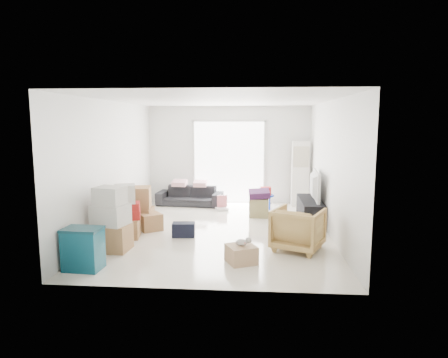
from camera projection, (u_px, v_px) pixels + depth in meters
name	position (u px, v px, depth m)	size (l,w,h in m)	color
room_shell	(219.00, 167.00, 8.22)	(4.98, 6.48, 3.18)	white
sliding_door	(229.00, 159.00, 11.17)	(2.10, 0.04, 2.33)	white
ac_tower	(300.00, 174.00, 10.75)	(0.45, 0.30, 1.75)	white
tv_console	(310.00, 211.00, 9.08)	(0.47, 1.56, 0.52)	black
television	(311.00, 196.00, 9.03)	(1.14, 0.66, 0.15)	black
sofa	(190.00, 193.00, 10.91)	(1.77, 0.52, 0.69)	#25252A
pillow_left	(179.00, 178.00, 10.90)	(0.37, 0.29, 0.12)	#EFAEB9
pillow_right	(200.00, 178.00, 10.82)	(0.38, 0.30, 0.13)	#EFAEB9
armchair	(298.00, 227.00, 7.09)	(0.81, 0.76, 0.84)	tan
storage_bins	(83.00, 249.00, 6.15)	(0.60, 0.44, 0.66)	#0E495B
box_stack_a	(111.00, 222.00, 7.05)	(0.67, 0.60, 1.15)	#A27949
box_stack_b	(125.00, 215.00, 7.84)	(0.64, 0.60, 1.06)	#A27949
box_stack_c	(139.00, 208.00, 8.62)	(0.59, 0.58, 0.88)	#A27949
loose_box	(150.00, 222.00, 8.42)	(0.43, 0.43, 0.36)	#A27949
duffel_bag	(184.00, 230.00, 7.94)	(0.44, 0.26, 0.28)	black
ottoman	(259.00, 207.00, 9.63)	(0.45, 0.45, 0.45)	#998F59
blanket	(259.00, 195.00, 9.58)	(0.49, 0.49, 0.14)	#471C46
kids_table	(266.00, 194.00, 10.41)	(0.44, 0.44, 0.58)	#0A2DB1
toy_walker	(222.00, 206.00, 10.32)	(0.36, 0.35, 0.38)	silver
wood_crate	(241.00, 254.00, 6.47)	(0.43, 0.43, 0.29)	tan
plush_bunny	(243.00, 242.00, 6.45)	(0.26, 0.15, 0.13)	#B2ADA8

